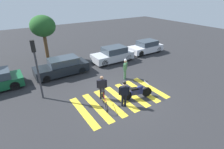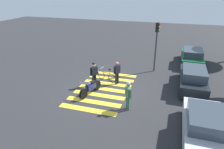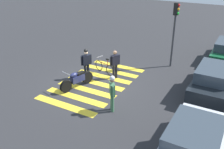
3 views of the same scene
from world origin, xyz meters
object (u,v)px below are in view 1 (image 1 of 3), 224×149
Objects in this scene: police_motorcycle at (137,92)px; car_black_suv at (62,67)px; officer_on_foot at (102,86)px; officer_by_motorcycle at (124,92)px; pedestrian_bystander at (125,68)px; car_silver_sedan at (113,55)px; traffic_light_pole at (36,61)px; leaning_bicycle at (105,102)px; car_white_van at (146,47)px.

police_motorcycle is 0.47× the size of car_black_suv.
car_black_suv is (-0.92, 5.09, -0.26)m from officer_on_foot.
officer_by_motorcycle is at bearing -64.09° from officer_on_foot.
officer_on_foot is 1.61m from officer_by_motorcycle.
police_motorcycle is 2.94m from pedestrian_bystander.
pedestrian_bystander is (2.30, 2.94, -0.01)m from officer_by_motorcycle.
police_motorcycle is 0.50× the size of car_silver_sedan.
car_black_suv is at bearing 100.30° from officer_on_foot.
traffic_light_pole reaches higher than pedestrian_bystander.
leaning_bicycle is 0.39× the size of car_white_van.
car_black_suv is (-2.88, 6.29, 0.22)m from police_motorcycle.
officer_by_motorcycle reaches higher than car_black_suv.
traffic_light_pole reaches higher than car_silver_sedan.
police_motorcycle is 1.25× the size of officer_on_foot.
police_motorcycle is 0.52× the size of car_white_van.
car_silver_sedan is at bearing 52.91° from leaning_bicycle.
traffic_light_pole is at bearing 133.16° from leaning_bicycle.
pedestrian_bystander is at bearing 26.45° from officer_on_foot.
police_motorcycle is 2.32m from leaning_bicycle.
officer_by_motorcycle is 7.73m from car_silver_sedan.
officer_by_motorcycle is at bearing -42.85° from traffic_light_pole.
traffic_light_pole reaches higher than officer_on_foot.
officer_on_foot is at bearing -79.70° from car_black_suv.
leaning_bicycle is at bearing -144.39° from pedestrian_bystander.
leaning_bicycle is at bearing -110.35° from officer_on_foot.
pedestrian_bystander is (3.00, 1.49, 0.04)m from officer_on_foot.
car_silver_sedan is at bearing 61.52° from officer_by_motorcycle.
car_silver_sedan reaches higher than car_white_van.
car_silver_sedan is at bearing 70.24° from pedestrian_bystander.
traffic_light_pole is at bearing 137.15° from officer_by_motorcycle.
officer_on_foot is (-1.96, 1.21, 0.48)m from police_motorcycle.
officer_on_foot reaches higher than car_white_van.
officer_by_motorcycle reaches higher than pedestrian_bystander.
leaning_bicycle is 11.43m from car_white_van.
leaning_bicycle is at bearing 172.23° from police_motorcycle.
car_silver_sedan is 8.50m from traffic_light_pole.
officer_by_motorcycle is 0.40× the size of car_black_suv.
police_motorcycle is 1.20× the size of pedestrian_bystander.
pedestrian_bystander is at bearing 51.95° from officer_by_motorcycle.
officer_on_foot is at bearing -129.37° from car_silver_sedan.
car_white_van is (8.37, 7.03, -0.34)m from officer_by_motorcycle.
officer_on_foot is at bearing -153.55° from pedestrian_bystander.
officer_on_foot is 6.92m from car_silver_sedan.
car_silver_sedan is at bearing 50.63° from officer_on_foot.
officer_on_foot is at bearing 69.65° from leaning_bicycle.
car_black_suv is 1.09× the size of car_white_van.
traffic_light_pole reaches higher than car_black_suv.
police_motorcycle is 2.35m from officer_on_foot.
officer_by_motorcycle is 1.01× the size of pedestrian_bystander.
leaning_bicycle is 0.91× the size of officer_by_motorcycle.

